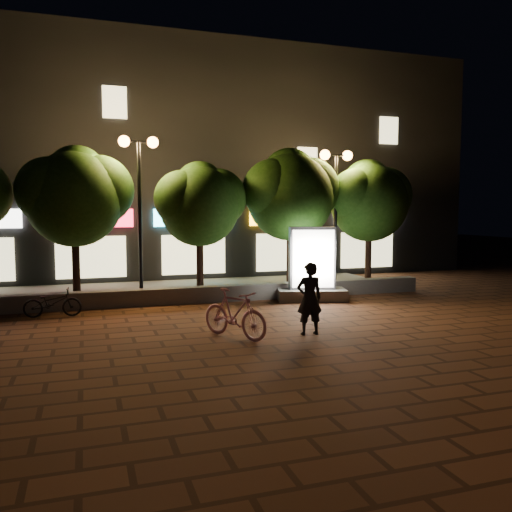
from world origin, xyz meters
name	(u,v)px	position (x,y,z in m)	size (l,w,h in m)	color
ground	(227,330)	(0.00, 0.00, 0.00)	(80.00, 80.00, 0.00)	#512C19
retaining_wall	(194,295)	(0.00, 4.00, 0.25)	(16.00, 0.45, 0.50)	slate
sidewalk	(180,290)	(0.00, 6.50, 0.04)	(16.00, 5.00, 0.08)	slate
building_block	(155,165)	(-0.01, 12.99, 5.00)	(28.00, 8.12, 11.30)	black
tree_left	(76,193)	(-3.45, 5.46, 3.44)	(3.60, 3.00, 4.89)	black
tree_mid	(200,201)	(0.55, 5.46, 3.22)	(3.24, 2.70, 4.50)	black
tree_right	(291,192)	(3.86, 5.46, 3.57)	(3.72, 3.10, 5.07)	black
tree_far_right	(370,198)	(7.05, 5.46, 3.37)	(3.48, 2.90, 4.76)	black
street_lamp_left	(139,175)	(-1.50, 5.20, 4.03)	(1.26, 0.36, 5.18)	black
street_lamp_right	(336,183)	(5.50, 5.20, 3.89)	(1.26, 0.36, 4.98)	black
ad_kiosk	(312,271)	(3.71, 3.28, 0.96)	(2.39, 1.62, 2.37)	slate
scooter_pink	(235,314)	(-0.02, -0.78, 0.56)	(0.53, 1.87, 1.12)	#C67A94
rider	(309,299)	(1.72, -1.01, 0.85)	(0.62, 0.41, 1.70)	black
scooter_parked	(53,303)	(-4.09, 3.00, 0.40)	(0.53, 1.51, 0.79)	black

